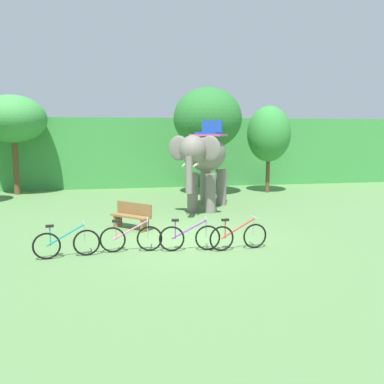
{
  "coord_description": "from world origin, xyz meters",
  "views": [
    {
      "loc": [
        -1.89,
        -11.69,
        3.26
      ],
      "look_at": [
        0.38,
        1.0,
        1.3
      ],
      "focal_mm": 36.97,
      "sensor_mm": 36.0,
      "label": 1
    }
  ],
  "objects_px": {
    "tree_right": "(208,119)",
    "bike_red": "(238,236)",
    "bike_teal": "(67,243)",
    "tree_left": "(269,134)",
    "bike_purple": "(190,237)",
    "bike_pink": "(131,238)",
    "elephant": "(206,158)",
    "wooden_bench": "(132,215)",
    "tree_center_right": "(13,119)"
  },
  "relations": [
    {
      "from": "tree_right",
      "to": "tree_left",
      "type": "xyz_separation_m",
      "value": [
        3.45,
        0.4,
        -0.77
      ]
    },
    {
      "from": "tree_center_right",
      "to": "wooden_bench",
      "type": "xyz_separation_m",
      "value": [
        5.76,
        -8.67,
        -3.43
      ]
    },
    {
      "from": "bike_pink",
      "to": "bike_purple",
      "type": "xyz_separation_m",
      "value": [
        1.6,
        -0.19,
        0.0
      ]
    },
    {
      "from": "bike_red",
      "to": "tree_center_right",
      "type": "bearing_deg",
      "value": 126.51
    },
    {
      "from": "tree_left",
      "to": "elephant",
      "type": "distance_m",
      "value": 6.09
    },
    {
      "from": "tree_left",
      "to": "bike_teal",
      "type": "relative_size",
      "value": 2.73
    },
    {
      "from": "tree_left",
      "to": "tree_right",
      "type": "bearing_deg",
      "value": -173.39
    },
    {
      "from": "wooden_bench",
      "to": "bike_teal",
      "type": "bearing_deg",
      "value": -121.95
    },
    {
      "from": "bike_teal",
      "to": "wooden_bench",
      "type": "bearing_deg",
      "value": 58.05
    },
    {
      "from": "tree_left",
      "to": "bike_teal",
      "type": "xyz_separation_m",
      "value": [
        -9.28,
        -9.88,
        -2.76
      ]
    },
    {
      "from": "tree_center_right",
      "to": "tree_left",
      "type": "relative_size",
      "value": 1.11
    },
    {
      "from": "bike_red",
      "to": "bike_purple",
      "type": "bearing_deg",
      "value": 174.42
    },
    {
      "from": "tree_left",
      "to": "wooden_bench",
      "type": "relative_size",
      "value": 3.37
    },
    {
      "from": "tree_center_right",
      "to": "tree_right",
      "type": "distance_m",
      "value": 10.02
    },
    {
      "from": "tree_center_right",
      "to": "bike_pink",
      "type": "distance_m",
      "value": 13.12
    },
    {
      "from": "elephant",
      "to": "bike_pink",
      "type": "bearing_deg",
      "value": -120.57
    },
    {
      "from": "tree_left",
      "to": "bike_pink",
      "type": "xyz_separation_m",
      "value": [
        -7.61,
        -9.67,
        -2.76
      ]
    },
    {
      "from": "tree_center_right",
      "to": "bike_teal",
      "type": "distance_m",
      "value": 12.69
    },
    {
      "from": "tree_center_right",
      "to": "bike_pink",
      "type": "relative_size",
      "value": 3.01
    },
    {
      "from": "bike_purple",
      "to": "bike_teal",
      "type": "bearing_deg",
      "value": -179.67
    },
    {
      "from": "bike_pink",
      "to": "bike_purple",
      "type": "bearing_deg",
      "value": -6.88
    },
    {
      "from": "bike_pink",
      "to": "bike_red",
      "type": "distance_m",
      "value": 2.97
    },
    {
      "from": "bike_pink",
      "to": "wooden_bench",
      "type": "height_order",
      "value": "bike_pink"
    },
    {
      "from": "wooden_bench",
      "to": "tree_left",
      "type": "bearing_deg",
      "value": 43.17
    },
    {
      "from": "tree_right",
      "to": "bike_red",
      "type": "bearing_deg",
      "value": -97.17
    },
    {
      "from": "elephant",
      "to": "bike_purple",
      "type": "distance_m",
      "value": 6.22
    },
    {
      "from": "bike_teal",
      "to": "bike_purple",
      "type": "distance_m",
      "value": 3.27
    },
    {
      "from": "bike_pink",
      "to": "tree_right",
      "type": "bearing_deg",
      "value": 65.83
    },
    {
      "from": "elephant",
      "to": "bike_red",
      "type": "height_order",
      "value": "elephant"
    },
    {
      "from": "tree_left",
      "to": "bike_pink",
      "type": "height_order",
      "value": "tree_left"
    },
    {
      "from": "bike_purple",
      "to": "bike_red",
      "type": "distance_m",
      "value": 1.36
    },
    {
      "from": "tree_left",
      "to": "bike_purple",
      "type": "distance_m",
      "value": 11.88
    },
    {
      "from": "tree_right",
      "to": "wooden_bench",
      "type": "relative_size",
      "value": 3.98
    },
    {
      "from": "tree_center_right",
      "to": "bike_red",
      "type": "relative_size",
      "value": 3.02
    },
    {
      "from": "tree_right",
      "to": "bike_red",
      "type": "distance_m",
      "value": 10.3
    },
    {
      "from": "bike_teal",
      "to": "elephant",
      "type": "bearing_deg",
      "value": 49.29
    },
    {
      "from": "elephant",
      "to": "bike_red",
      "type": "distance_m",
      "value": 6.13
    },
    {
      "from": "elephant",
      "to": "bike_pink",
      "type": "height_order",
      "value": "elephant"
    },
    {
      "from": "tree_center_right",
      "to": "tree_left",
      "type": "distance_m",
      "value": 13.39
    },
    {
      "from": "tree_right",
      "to": "bike_teal",
      "type": "xyz_separation_m",
      "value": [
        -5.83,
        -9.48,
        -3.54
      ]
    },
    {
      "from": "tree_left",
      "to": "bike_pink",
      "type": "bearing_deg",
      "value": -128.19
    },
    {
      "from": "tree_center_right",
      "to": "elephant",
      "type": "relative_size",
      "value": 1.26
    },
    {
      "from": "tree_left",
      "to": "bike_teal",
      "type": "height_order",
      "value": "tree_left"
    },
    {
      "from": "tree_right",
      "to": "bike_teal",
      "type": "relative_size",
      "value": 3.23
    },
    {
      "from": "tree_right",
      "to": "tree_left",
      "type": "bearing_deg",
      "value": 6.61
    },
    {
      "from": "tree_center_right",
      "to": "bike_purple",
      "type": "distance_m",
      "value": 14.04
    },
    {
      "from": "tree_left",
      "to": "bike_teal",
      "type": "distance_m",
      "value": 13.84
    },
    {
      "from": "elephant",
      "to": "wooden_bench",
      "type": "bearing_deg",
      "value": -137.56
    },
    {
      "from": "tree_left",
      "to": "tree_center_right",
      "type": "bearing_deg",
      "value": 172.97
    },
    {
      "from": "tree_left",
      "to": "wooden_bench",
      "type": "distance_m",
      "value": 10.63
    }
  ]
}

